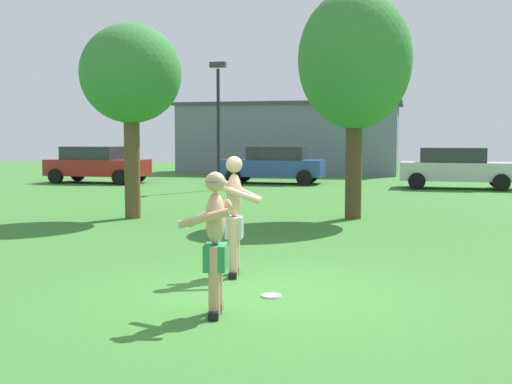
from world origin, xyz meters
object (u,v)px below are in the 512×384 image
player_with_cap (215,238)px  car_silver_near_post (457,167)px  car_red_far_end (96,164)px  tree_right_field (355,61)px  frisbee (271,296)px  player_in_gray (235,213)px  lamp_post (218,110)px  car_blue_mid_lot (274,164)px  tree_left_field (131,76)px

player_with_cap → car_silver_near_post: 19.84m
car_red_far_end → tree_right_field: (11.96, -10.07, 2.97)m
frisbee → player_in_gray: bearing=124.8°
player_with_cap → lamp_post: bearing=106.5°
player_with_cap → car_silver_near_post: size_ratio=0.37×
car_blue_mid_lot → tree_right_field: size_ratio=0.78×
car_silver_near_post → tree_left_field: tree_left_field is taller
car_silver_near_post → tree_right_field: bearing=-106.5°
player_with_cap → frisbee: (0.44, 0.96, -0.86)m
player_with_cap → car_silver_near_post: bearing=79.0°
player_in_gray → tree_left_field: (-4.20, 5.89, 2.56)m
player_with_cap → player_in_gray: 2.10m
player_with_cap → player_in_gray: (-0.34, 2.07, 0.03)m
frisbee → car_silver_near_post: bearing=79.7°
car_blue_mid_lot → tree_right_field: bearing=-69.1°
player_in_gray → tree_right_field: bearing=81.4°
car_red_far_end → player_in_gray: bearing=-57.5°
car_silver_near_post → tree_right_field: 11.19m
frisbee → tree_left_field: bearing=125.4°
player_with_cap → car_red_far_end: player_with_cap is taller
car_blue_mid_lot → lamp_post: 4.66m
car_red_far_end → lamp_post: (6.28, -2.51, 2.17)m
lamp_post → tree_right_field: (5.68, -7.55, 0.80)m
lamp_post → tree_left_field: bearing=-87.3°
player_with_cap → player_in_gray: player_in_gray is taller
tree_right_field → lamp_post: bearing=126.9°
frisbee → car_blue_mid_lot: (-4.07, 19.63, 0.81)m
player_with_cap → car_blue_mid_lot: (-3.64, 20.59, -0.05)m
player_with_cap → tree_left_field: (-4.53, 7.97, 2.58)m
car_silver_near_post → player_in_gray: bearing=-103.3°
car_silver_near_post → car_red_far_end: (-15.01, -0.28, 0.00)m
car_silver_near_post → lamp_post: bearing=-162.3°
car_blue_mid_lot → car_red_far_end: size_ratio=0.99×
player_in_gray → car_silver_near_post: (4.12, 17.40, -0.08)m
player_in_gray → tree_left_field: bearing=125.5°
tree_left_field → car_red_far_end: bearing=120.8°
car_silver_near_post → car_blue_mid_lot: (-7.42, 1.12, 0.00)m
player_with_cap → tree_right_field: 9.61m
player_in_gray → frisbee: 1.62m
frisbee → car_red_far_end: (-11.66, 18.24, 0.81)m
frisbee → lamp_post: 16.88m
frisbee → lamp_post: bearing=108.9°
player_in_gray → car_silver_near_post: 17.88m
player_with_cap → tree_right_field: (0.73, 9.13, 2.92)m
car_blue_mid_lot → lamp_post: lamp_post is taller
player_in_gray → tree_left_field: tree_left_field is taller
car_silver_near_post → car_blue_mid_lot: size_ratio=1.01×
player_in_gray → car_blue_mid_lot: (-3.30, 18.52, -0.08)m
car_silver_near_post → lamp_post: 9.42m
frisbee → tree_right_field: (0.29, 8.17, 3.78)m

